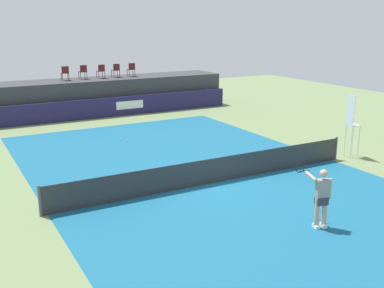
{
  "coord_description": "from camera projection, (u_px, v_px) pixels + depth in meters",
  "views": [
    {
      "loc": [
        -8.51,
        -13.76,
        5.83
      ],
      "look_at": [
        0.22,
        2.0,
        1.0
      ],
      "focal_mm": 43.26,
      "sensor_mm": 36.0,
      "label": 1
    }
  ],
  "objects": [
    {
      "name": "spectator_chair_center",
      "position": [
        101.0,
        71.0,
        29.78
      ],
      "size": [
        0.46,
        0.46,
        0.89
      ],
      "color": "#561919",
      "rests_on": "spectator_platform"
    },
    {
      "name": "ground_plane",
      "position": [
        176.0,
        162.0,
        19.65
      ],
      "size": [
        48.0,
        48.0,
        0.0
      ],
      "primitive_type": "plane",
      "color": "#6B7F51"
    },
    {
      "name": "tennis_net",
      "position": [
        213.0,
        171.0,
        16.99
      ],
      "size": [
        12.4,
        0.02,
        0.95
      ],
      "primitive_type": "cube",
      "color": "#2D2D2D",
      "rests_on": "ground"
    },
    {
      "name": "tennis_player",
      "position": [
        321.0,
        196.0,
        13.22
      ],
      "size": [
        0.56,
        1.23,
        1.77
      ],
      "color": "white",
      "rests_on": "court_inner"
    },
    {
      "name": "spectator_chair_far_right",
      "position": [
        131.0,
        69.0,
        30.8
      ],
      "size": [
        0.46,
        0.46,
        0.89
      ],
      "color": "#561919",
      "rests_on": "spectator_platform"
    },
    {
      "name": "tennis_ball",
      "position": [
        127.0,
        140.0,
        23.06
      ],
      "size": [
        0.07,
        0.07,
        0.07
      ],
      "primitive_type": "sphere",
      "color": "#D8EA33",
      "rests_on": "court_inner"
    },
    {
      "name": "spectator_platform",
      "position": [
        89.0,
        96.0,
        29.76
      ],
      "size": [
        18.0,
        2.8,
        2.2
      ],
      "primitive_type": "cube",
      "color": "#38383D",
      "rests_on": "ground"
    },
    {
      "name": "spectator_chair_far_left",
      "position": [
        65.0,
        73.0,
        28.67
      ],
      "size": [
        0.47,
        0.47,
        0.89
      ],
      "color": "#561919",
      "rests_on": "spectator_platform"
    },
    {
      "name": "umpire_chair",
      "position": [
        352.0,
        122.0,
        20.01
      ],
      "size": [
        0.5,
        0.5,
        2.76
      ],
      "color": "white",
      "rests_on": "ground"
    },
    {
      "name": "net_post_near",
      "position": [
        40.0,
        201.0,
        14.08
      ],
      "size": [
        0.1,
        0.1,
        1.0
      ],
      "primitive_type": "cylinder",
      "color": "#4C4C51",
      "rests_on": "ground"
    },
    {
      "name": "court_inner",
      "position": [
        213.0,
        183.0,
        17.12
      ],
      "size": [
        12.0,
        22.0,
        0.0
      ],
      "primitive_type": "cube",
      "color": "#16597A",
      "rests_on": "ground"
    },
    {
      "name": "net_post_far",
      "position": [
        336.0,
        148.0,
        19.89
      ],
      "size": [
        0.1,
        0.1,
        1.0
      ],
      "primitive_type": "cylinder",
      "color": "#4C4C51",
      "rests_on": "ground"
    },
    {
      "name": "spectator_chair_right",
      "position": [
        116.0,
        70.0,
        30.32
      ],
      "size": [
        0.46,
        0.46,
        0.89
      ],
      "color": "#561919",
      "rests_on": "spectator_platform"
    },
    {
      "name": "sponsor_wall",
      "position": [
        98.0,
        108.0,
        28.37
      ],
      "size": [
        18.0,
        0.22,
        1.2
      ],
      "color": "#231E4C",
      "rests_on": "ground"
    },
    {
      "name": "spectator_chair_left",
      "position": [
        83.0,
        71.0,
        29.41
      ],
      "size": [
        0.46,
        0.46,
        0.89
      ],
      "color": "#561919",
      "rests_on": "spectator_platform"
    }
  ]
}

